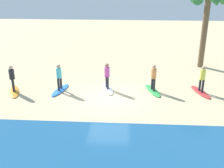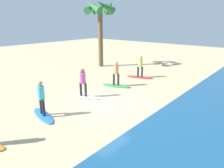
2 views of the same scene
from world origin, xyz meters
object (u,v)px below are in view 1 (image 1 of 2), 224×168
(surfboard_blue, at_px, (60,90))
(palm_tree, at_px, (208,2))
(surfboard_red, at_px, (200,92))
(surfer_blue, at_px, (59,75))
(surfboard_green, at_px, (153,91))
(surfboard_orange, at_px, (14,91))
(surfer_white, at_px, (107,74))
(surfer_red, at_px, (202,77))
(surfboard_white, at_px, (107,89))
(surfer_orange, at_px, (12,76))
(surfer_green, at_px, (154,76))

(surfboard_blue, bearing_deg, palm_tree, 132.36)
(surfboard_red, bearing_deg, surfer_blue, -105.60)
(surfboard_green, xyz_separation_m, surfboard_orange, (8.65, 0.66, 0.00))
(surfer_white, distance_m, surfboard_orange, 5.90)
(surfer_white, bearing_deg, palm_tree, -144.09)
(surfboard_red, xyz_separation_m, surfer_red, (0.00, 0.00, 0.99))
(surfboard_white, bearing_deg, surfer_red, 71.21)
(surfer_red, xyz_separation_m, surfer_white, (5.83, -0.17, 0.00))
(surfer_blue, bearing_deg, surfer_orange, 7.75)
(surfboard_red, xyz_separation_m, surfboard_green, (2.94, -0.04, 0.00))
(surfboard_red, distance_m, surfer_orange, 11.65)
(surfer_green, xyz_separation_m, surfboard_orange, (8.65, 0.66, -0.99))
(surfer_red, distance_m, palm_tree, 6.65)
(surfer_orange, bearing_deg, surfer_white, -172.18)
(surfboard_orange, xyz_separation_m, palm_tree, (-12.78, -5.87, 4.90))
(surfer_blue, relative_size, surfboard_orange, 0.78)
(surfer_red, xyz_separation_m, surfboard_green, (2.94, -0.04, -0.99))
(surfboard_blue, height_order, surfboard_orange, same)
(palm_tree, bearing_deg, surfboard_white, 35.91)
(surfer_green, bearing_deg, surfer_red, 179.29)
(surfer_red, bearing_deg, surfboard_green, -0.71)
(surfboard_red, height_order, surfer_green, surfer_green)
(surfboard_white, relative_size, surfer_orange, 1.28)
(surfboard_green, xyz_separation_m, surfboard_white, (2.88, -0.13, 0.00))
(surfboard_green, distance_m, surfboard_orange, 8.68)
(surfer_red, xyz_separation_m, surfboard_white, (5.83, -0.17, -0.99))
(surfer_green, height_order, palm_tree, palm_tree)
(surfboard_red, relative_size, palm_tree, 0.34)
(surfboard_red, xyz_separation_m, surfer_green, (2.94, -0.04, 0.99))
(surfer_white, xyz_separation_m, surfboard_blue, (2.94, 0.41, -0.99))
(surfer_blue, xyz_separation_m, surfboard_orange, (2.82, 0.38, -0.99))
(surfboard_green, bearing_deg, surfboard_red, 71.72)
(surfer_white, bearing_deg, surfer_blue, 7.89)
(surfboard_blue, xyz_separation_m, palm_tree, (-9.96, -5.49, 4.90))
(surfer_red, xyz_separation_m, surfer_orange, (11.59, 0.63, 0.00))
(surfboard_blue, bearing_deg, surfboard_green, 106.24)
(surfer_red, height_order, surfboard_white, surfer_red)
(surfboard_blue, xyz_separation_m, surfer_orange, (2.82, 0.38, 0.99))
(surfer_green, xyz_separation_m, surfer_orange, (8.65, 0.66, 0.00))
(surfboard_green, bearing_deg, palm_tree, 124.01)
(surfer_orange, bearing_deg, surfboard_white, -172.18)
(surfboard_green, height_order, surfer_orange, surfer_orange)
(surfer_red, xyz_separation_m, surfer_green, (2.94, -0.04, 0.00))
(surfer_red, distance_m, surfboard_green, 3.11)
(surfboard_blue, xyz_separation_m, surfboard_orange, (2.82, 0.38, 0.00))
(surfboard_white, xyz_separation_m, surfer_blue, (2.94, 0.41, 0.99))
(surfer_blue, xyz_separation_m, palm_tree, (-9.96, -5.49, 3.91))
(surfboard_white, bearing_deg, surfboard_red, 71.21)
(surfboard_red, relative_size, surfboard_white, 1.00)
(surfboard_white, distance_m, surfboard_orange, 5.82)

